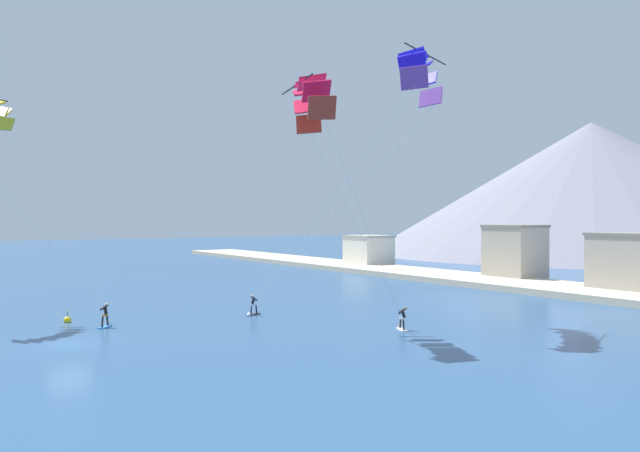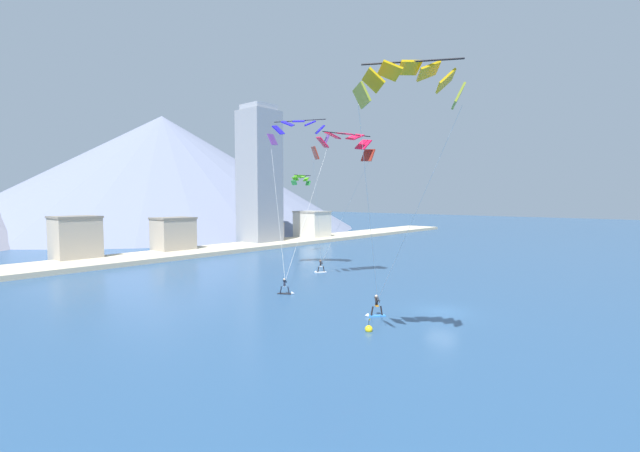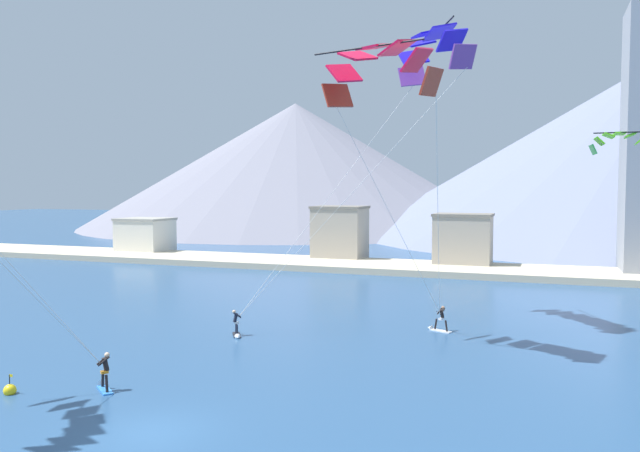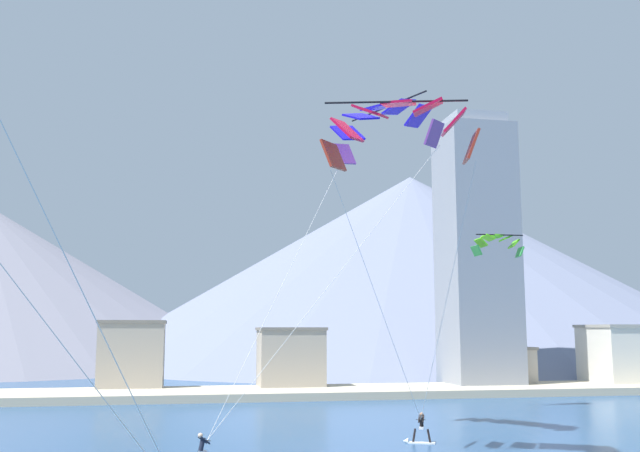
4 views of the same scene
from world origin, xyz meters
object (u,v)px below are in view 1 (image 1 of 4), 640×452
(parafoil_kite_near_lead, at_px, (418,73))
(kitesurfer_near_trail, at_px, (401,323))
(parafoil_kite_near_trail, at_px, (311,99))
(kitesurfer_near_lead, at_px, (252,309))
(race_marker_buoy, at_px, (67,320))
(kitesurfer_mid_center, at_px, (106,319))

(parafoil_kite_near_lead, bearing_deg, kitesurfer_near_trail, -66.45)
(parafoil_kite_near_lead, bearing_deg, parafoil_kite_near_trail, -99.77)
(parafoil_kite_near_trail, bearing_deg, kitesurfer_near_trail, 66.54)
(kitesurfer_near_lead, height_order, parafoil_kite_near_trail, parafoil_kite_near_trail)
(kitesurfer_near_lead, relative_size, race_marker_buoy, 1.66)
(kitesurfer_near_trail, xyz_separation_m, parafoil_kite_near_trail, (-2.55, -5.87, 15.41))
(kitesurfer_near_lead, bearing_deg, race_marker_buoy, -108.96)
(parafoil_kite_near_lead, relative_size, parafoil_kite_near_trail, 1.16)
(kitesurfer_near_lead, relative_size, kitesurfer_near_trail, 0.97)
(kitesurfer_near_trail, height_order, kitesurfer_mid_center, kitesurfer_mid_center)
(kitesurfer_near_lead, distance_m, parafoil_kite_near_lead, 22.37)
(kitesurfer_near_trail, bearing_deg, parafoil_kite_near_lead, 113.55)
(kitesurfer_near_lead, height_order, race_marker_buoy, kitesurfer_near_lead)
(kitesurfer_near_lead, relative_size, kitesurfer_mid_center, 0.93)
(kitesurfer_near_lead, height_order, kitesurfer_mid_center, kitesurfer_mid_center)
(kitesurfer_near_trail, distance_m, parafoil_kite_near_lead, 18.18)
(kitesurfer_mid_center, relative_size, race_marker_buoy, 1.79)
(kitesurfer_near_lead, distance_m, kitesurfer_near_trail, 12.88)
(kitesurfer_near_lead, xyz_separation_m, race_marker_buoy, (-4.51, -13.12, -0.32))
(kitesurfer_mid_center, bearing_deg, kitesurfer_near_lead, 85.20)
(kitesurfer_mid_center, distance_m, parafoil_kite_near_trail, 21.36)
(kitesurfer_near_lead, xyz_separation_m, parafoil_kite_near_trail, (8.98, -0.12, 15.42))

